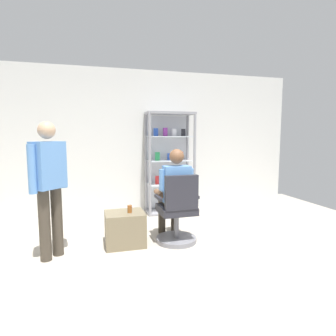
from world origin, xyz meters
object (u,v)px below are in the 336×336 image
(storage_crate, at_px, (125,229))
(standing_customer, at_px, (49,181))
(display_cabinet_main, at_px, (169,162))
(seated_shopkeeper, at_px, (174,190))
(tea_glass, at_px, (130,209))
(office_chair, at_px, (178,215))

(storage_crate, xyz_separation_m, standing_customer, (-0.90, -0.17, 0.71))
(display_cabinet_main, bearing_deg, seated_shopkeeper, -102.53)
(storage_crate, bearing_deg, tea_glass, -25.64)
(seated_shopkeeper, height_order, storage_crate, seated_shopkeeper)
(seated_shopkeeper, bearing_deg, display_cabinet_main, 77.47)
(seated_shopkeeper, xyz_separation_m, storage_crate, (-0.70, -0.04, -0.49))
(tea_glass, bearing_deg, seated_shopkeeper, 6.32)
(display_cabinet_main, relative_size, tea_glass, 18.80)
(storage_crate, bearing_deg, standing_customer, -169.31)
(display_cabinet_main, distance_m, storage_crate, 1.96)
(seated_shopkeeper, distance_m, storage_crate, 0.85)
(display_cabinet_main, relative_size, office_chair, 1.98)
(storage_crate, bearing_deg, seated_shopkeeper, 3.22)
(display_cabinet_main, xyz_separation_m, standing_customer, (-1.92, -1.66, -0.03))
(storage_crate, height_order, standing_customer, standing_customer)
(office_chair, height_order, seated_shopkeeper, seated_shopkeeper)
(office_chair, relative_size, tea_glass, 9.50)
(storage_crate, relative_size, tea_glass, 5.13)
(display_cabinet_main, bearing_deg, storage_crate, -124.38)
(display_cabinet_main, height_order, seated_shopkeeper, display_cabinet_main)
(office_chair, relative_size, standing_customer, 0.59)
(tea_glass, bearing_deg, standing_customer, -171.81)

